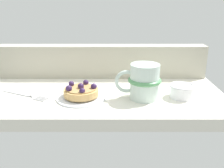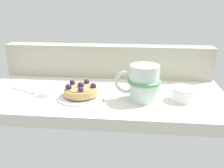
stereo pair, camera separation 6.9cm
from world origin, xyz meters
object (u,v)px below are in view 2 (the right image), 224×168
dessert_fork (28,91)px  dessert_plate (81,96)px  coffee_mug (143,82)px  sugar_bowl (183,93)px  raspberry_tart (81,90)px

dessert_fork → dessert_plate: bearing=-6.6°
coffee_mug → sugar_bowl: coffee_mug is taller
dessert_plate → coffee_mug: coffee_mug is taller
dessert_plate → sugar_bowl: 28.09cm
raspberry_tart → coffee_mug: bearing=0.2°
dessert_plate → dessert_fork: (-16.42, 1.89, -0.12)cm
raspberry_tart → dessert_fork: raspberry_tart is taller
coffee_mug → sugar_bowl: size_ratio=1.81×
raspberry_tart → coffee_mug: (17.17, 0.07, 2.77)cm
raspberry_tart → sugar_bowl: bearing=1.5°
dessert_plate → raspberry_tart: bearing=-139.6°
dessert_plate → coffee_mug: bearing=0.2°
dessert_plate → sugar_bowl: sugar_bowl is taller
coffee_mug → dessert_fork: bearing=176.9°
dessert_plate → coffee_mug: (17.16, 0.06, 4.51)cm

